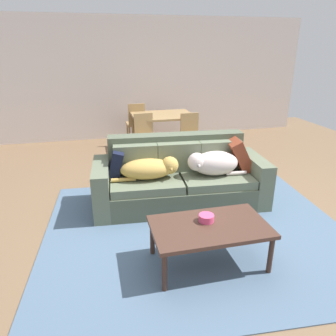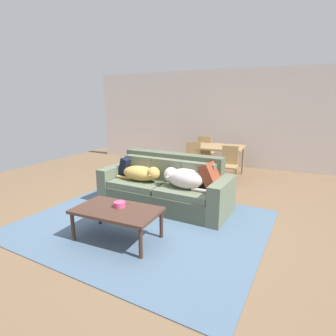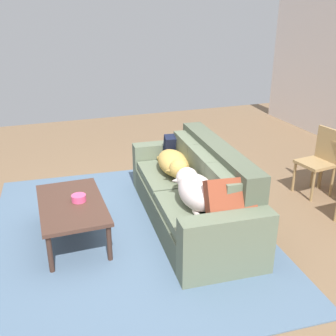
{
  "view_description": "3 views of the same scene",
  "coord_description": "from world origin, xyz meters",
  "views": [
    {
      "loc": [
        -1.13,
        -3.51,
        2.07
      ],
      "look_at": [
        -0.2,
        0.35,
        0.53
      ],
      "focal_mm": 33.81,
      "sensor_mm": 36.0,
      "label": 1
    },
    {
      "loc": [
        1.88,
        -3.77,
        1.82
      ],
      "look_at": [
        0.05,
        0.27,
        0.73
      ],
      "focal_mm": 28.71,
      "sensor_mm": 36.0,
      "label": 2
    },
    {
      "loc": [
        3.72,
        -1.32,
        2.35
      ],
      "look_at": [
        -0.11,
        0.05,
        0.69
      ],
      "focal_mm": 42.43,
      "sensor_mm": 36.0,
      "label": 3
    }
  ],
  "objects": [
    {
      "name": "couch",
      "position": [
        -0.03,
        0.36,
        0.35
      ],
      "size": [
        2.37,
        1.07,
        0.92
      ],
      "rotation": [
        0.0,
        0.0,
        -0.08
      ],
      "color": "#505946",
      "rests_on": "ground"
    },
    {
      "name": "dining_table",
      "position": [
        0.28,
        2.77,
        0.68
      ],
      "size": [
        1.24,
        0.95,
        0.75
      ],
      "color": "#A68453",
      "rests_on": "ground"
    },
    {
      "name": "dog_on_left_cushion",
      "position": [
        -0.45,
        0.25,
        0.58
      ],
      "size": [
        0.88,
        0.41,
        0.29
      ],
      "rotation": [
        0.0,
        0.0,
        -0.08
      ],
      "color": "tan",
      "rests_on": "couch"
    },
    {
      "name": "area_rug",
      "position": [
        -0.04,
        -0.45,
        0.01
      ],
      "size": [
        3.76,
        3.21,
        0.01
      ],
      "primitive_type": "cube",
      "rotation": [
        0.0,
        0.0,
        -0.08
      ],
      "color": "slate",
      "rests_on": "ground"
    },
    {
      "name": "dining_chair_far_left",
      "position": [
        -0.2,
        3.32,
        0.51
      ],
      "size": [
        0.41,
        0.41,
        0.92
      ],
      "rotation": [
        0.0,
        0.0,
        3.16
      ],
      "color": "#A68453",
      "rests_on": "ground"
    },
    {
      "name": "dining_chair_near_left",
      "position": [
        -0.19,
        2.2,
        0.49
      ],
      "size": [
        0.44,
        0.44,
        0.89
      ],
      "rotation": [
        0.0,
        0.0,
        0.12
      ],
      "color": "#A68453",
      "rests_on": "ground"
    },
    {
      "name": "dog_on_right_cushion",
      "position": [
        0.36,
        0.17,
        0.61
      ],
      "size": [
        0.79,
        0.4,
        0.32
      ],
      "rotation": [
        0.0,
        0.0,
        -0.08
      ],
      "color": "silver",
      "rests_on": "couch"
    },
    {
      "name": "throw_pillow_by_left_arm",
      "position": [
        -0.88,
        0.47,
        0.61
      ],
      "size": [
        0.28,
        0.4,
        0.4
      ],
      "primitive_type": "cube",
      "rotation": [
        0.0,
        0.25,
        -0.13
      ],
      "color": "black",
      "rests_on": "couch"
    },
    {
      "name": "dining_chair_near_right",
      "position": [
        0.7,
        2.15,
        0.48
      ],
      "size": [
        0.41,
        0.41,
        0.86
      ],
      "rotation": [
        0.0,
        0.0,
        0.03
      ],
      "color": "#A68453",
      "rests_on": "ground"
    },
    {
      "name": "back_partition",
      "position": [
        0.0,
        4.0,
        1.35
      ],
      "size": [
        8.0,
        0.12,
        2.7
      ],
      "primitive_type": "cube",
      "color": "silver",
      "rests_on": "ground"
    },
    {
      "name": "bowl_on_coffee_table",
      "position": [
        -0.12,
        -0.94,
        0.48
      ],
      "size": [
        0.15,
        0.15,
        0.07
      ],
      "primitive_type": "cylinder",
      "color": "#EA4C7F",
      "rests_on": "coffee_table"
    },
    {
      "name": "ground_plane",
      "position": [
        0.0,
        0.0,
        0.0
      ],
      "size": [
        10.0,
        10.0,
        0.0
      ],
      "primitive_type": "plane",
      "color": "brown"
    },
    {
      "name": "throw_pillow_by_right_arm",
      "position": [
        0.82,
        0.34,
        0.65
      ],
      "size": [
        0.41,
        0.5,
        0.48
      ],
      "primitive_type": "cube",
      "rotation": [
        0.0,
        -0.47,
        -0.13
      ],
      "color": "brown",
      "rests_on": "couch"
    },
    {
      "name": "coffee_table",
      "position": [
        -0.11,
        -1.02,
        0.4
      ],
      "size": [
        1.14,
        0.66,
        0.44
      ],
      "color": "#4B3025",
      "rests_on": "ground"
    }
  ]
}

